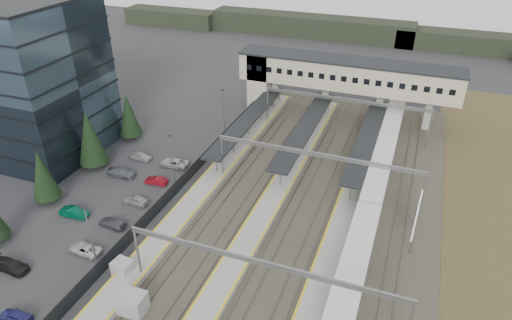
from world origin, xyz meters
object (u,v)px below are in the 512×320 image
at_px(train, 379,175).
at_px(billboard, 417,216).
at_px(footbridge, 332,75).
at_px(relay_cabin_far, 123,268).
at_px(relay_cabin_near, 132,303).
at_px(office_building, 16,77).

height_order(train, billboard, billboard).
height_order(footbridge, train, footbridge).
xyz_separation_m(relay_cabin_far, billboard, (29.68, 17.35, 2.81)).
relative_size(relay_cabin_near, billboard, 0.46).
bearing_deg(relay_cabin_far, relay_cabin_near, -46.46).
bearing_deg(relay_cabin_near, footbridge, 81.73).
height_order(office_building, footbridge, office_building).
bearing_deg(train, billboard, -62.20).
distance_m(office_building, train, 57.41).
distance_m(relay_cabin_near, footbridge, 55.40).
height_order(office_building, relay_cabin_far, office_building).
bearing_deg(train, relay_cabin_near, -122.25).
xyz_separation_m(relay_cabin_near, relay_cabin_far, (-3.89, 4.09, -0.24)).
height_order(office_building, relay_cabin_near, office_building).
xyz_separation_m(office_building, relay_cabin_far, (31.90, -20.32, -11.21)).
bearing_deg(relay_cabin_far, train, 49.22).
xyz_separation_m(footbridge, billboard, (17.88, -32.97, -4.14)).
bearing_deg(billboard, train, 117.80).
height_order(relay_cabin_near, footbridge, footbridge).
bearing_deg(relay_cabin_near, billboard, 39.74).
relative_size(office_building, relay_cabin_far, 10.41).
bearing_deg(billboard, office_building, 177.24).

